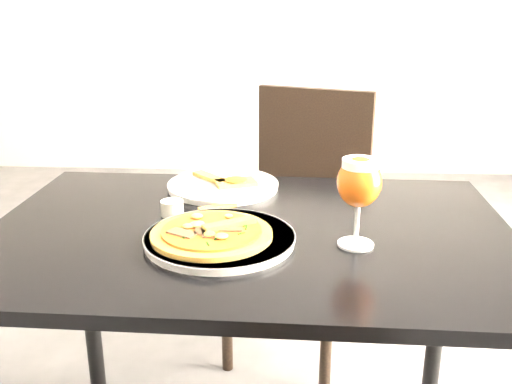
# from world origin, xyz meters

# --- Properties ---
(dining_table) EXTENTS (1.22, 0.83, 0.75)m
(dining_table) POSITION_xyz_m (0.13, 0.04, 0.66)
(dining_table) COLOR black
(dining_table) RESTS_ON ground
(chair_far) EXTENTS (0.56, 0.56, 0.95)m
(chair_far) POSITION_xyz_m (0.27, 0.72, 0.52)
(chair_far) COLOR black
(chair_far) RESTS_ON ground
(plate_main) EXTENTS (0.36, 0.36, 0.02)m
(plate_main) POSITION_xyz_m (0.08, -0.04, 0.76)
(plate_main) COLOR silver
(plate_main) RESTS_ON dining_table
(pizza) EXTENTS (0.26, 0.26, 0.03)m
(pizza) POSITION_xyz_m (0.06, -0.05, 0.78)
(pizza) COLOR olive
(pizza) RESTS_ON plate_main
(plate_second) EXTENTS (0.31, 0.31, 0.02)m
(plate_second) POSITION_xyz_m (0.04, 0.32, 0.76)
(plate_second) COLOR silver
(plate_second) RESTS_ON dining_table
(crust_scraps) EXTENTS (0.19, 0.15, 0.02)m
(crust_scraps) POSITION_xyz_m (0.05, 0.33, 0.77)
(crust_scraps) COLOR olive
(crust_scraps) RESTS_ON plate_second
(loose_crust) EXTENTS (0.10, 0.07, 0.01)m
(loose_crust) POSITION_xyz_m (0.05, 0.17, 0.75)
(loose_crust) COLOR olive
(loose_crust) RESTS_ON dining_table
(sauce_cup) EXTENTS (0.06, 0.06, 0.04)m
(sauce_cup) POSITION_xyz_m (-0.06, 0.11, 0.77)
(sauce_cup) COLOR beige
(sauce_cup) RESTS_ON dining_table
(beer_glass) EXTENTS (0.09, 0.09, 0.20)m
(beer_glass) POSITION_xyz_m (0.37, -0.04, 0.89)
(beer_glass) COLOR silver
(beer_glass) RESTS_ON dining_table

